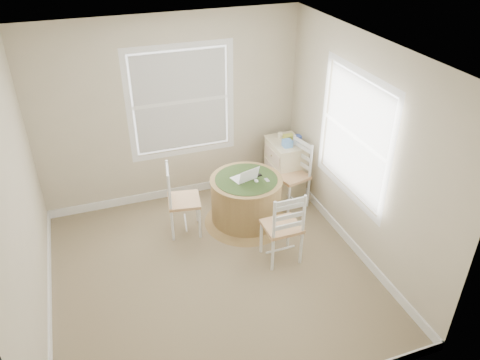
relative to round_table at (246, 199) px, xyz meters
name	(u,v)px	position (x,y,z in m)	size (l,w,h in m)	color
room	(219,168)	(-0.56, -0.67, 0.93)	(3.64, 3.64, 2.64)	#816D52
round_table	(246,199)	(0.00, 0.00, 0.00)	(1.12, 1.12, 0.67)	olive
chair_left	(184,200)	(-0.82, 0.08, 0.11)	(0.42, 0.40, 0.95)	white
chair_near	(282,226)	(0.14, -0.84, 0.11)	(0.42, 0.40, 0.95)	white
chair_right	(291,175)	(0.74, 0.19, 0.11)	(0.42, 0.40, 0.95)	white
laptop	(245,177)	(-0.02, 0.00, 0.33)	(0.35, 0.33, 0.21)	white
mouse	(256,181)	(0.10, -0.09, 0.31)	(0.05, 0.08, 0.03)	white
phone	(267,180)	(0.24, -0.12, 0.30)	(0.04, 0.09, 0.02)	#B7BABF
keys	(259,175)	(0.19, 0.02, 0.31)	(0.06, 0.05, 0.03)	black
corner_chest	(285,167)	(0.80, 0.53, 0.04)	(0.47, 0.62, 0.82)	beige
tissue_box	(287,144)	(0.74, 0.39, 0.50)	(0.12, 0.12, 0.10)	#5F96D9
box_yellow	(288,137)	(0.87, 0.62, 0.48)	(0.15, 0.10, 0.06)	#D2D94C
box_blue	(298,139)	(0.94, 0.44, 0.51)	(0.08, 0.08, 0.12)	#354BA0
cup_cream	(280,135)	(0.76, 0.67, 0.50)	(0.07, 0.07, 0.09)	beige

